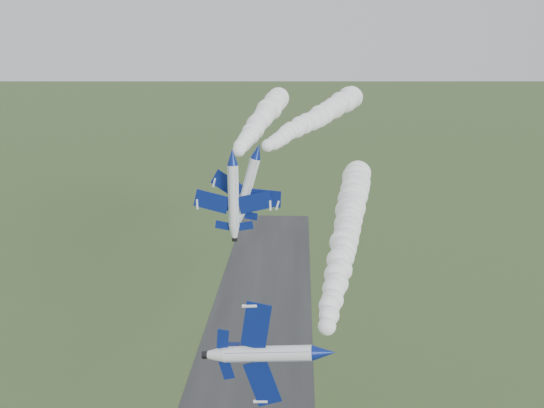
{
  "coord_description": "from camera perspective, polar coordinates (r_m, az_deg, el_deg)",
  "views": [
    {
      "loc": [
        9.0,
        -54.89,
        61.94
      ],
      "look_at": [
        5.46,
        18.12,
        42.41
      ],
      "focal_mm": 40.0,
      "sensor_mm": 36.0,
      "label": 1
    }
  ],
  "objects": [
    {
      "name": "jet_pair_left",
      "position": [
        80.46,
        -3.76,
        4.45
      ],
      "size": [
        10.7,
        12.83,
        3.15
      ],
      "rotation": [
        0.0,
        -0.01,
        -0.05
      ],
      "color": "white"
    },
    {
      "name": "smoke_trail_jet_pair_left",
      "position": [
        117.86,
        -0.81,
        8.2
      ],
      "size": [
        9.06,
        70.55,
        5.26
      ],
      "primitive_type": null,
      "rotation": [
        0.0,
        0.0,
        -0.05
      ],
      "color": "white"
    },
    {
      "name": "jet_pair_right",
      "position": [
        80.26,
        -1.41,
        4.99
      ],
      "size": [
        9.83,
        11.95,
        3.72
      ],
      "rotation": [
        0.0,
        0.28,
        -0.23
      ],
      "color": "white"
    },
    {
      "name": "smoke_trail_jet_lead",
      "position": [
        86.25,
        7.07,
        -2.06
      ],
      "size": [
        10.59,
        60.84,
        4.9
      ],
      "primitive_type": null,
      "rotation": [
        0.0,
        0.0,
        -0.09
      ],
      "color": "white"
    },
    {
      "name": "jet_lead",
      "position": [
        56.09,
        4.95,
        -13.82
      ],
      "size": [
        4.1,
        12.41,
        10.19
      ],
      "rotation": [
        0.0,
        1.47,
        -0.09
      ],
      "color": "white"
    },
    {
      "name": "smoke_trail_jet_pair_right",
      "position": [
        116.34,
        4.73,
        8.43
      ],
      "size": [
        20.72,
        69.55,
        5.03
      ],
      "primitive_type": null,
      "rotation": [
        0.0,
        0.0,
        -0.23
      ],
      "color": "white"
    }
  ]
}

